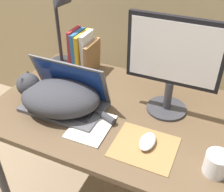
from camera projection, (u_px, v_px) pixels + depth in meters
name	position (u px, v px, depth m)	size (l,w,h in m)	color
desk	(115.00, 122.00, 1.38)	(1.14, 0.75, 0.75)	brown
laptop	(66.00, 98.00, 1.33)	(0.38, 0.23, 0.23)	#4C4C51
cat	(58.00, 97.00, 1.29)	(0.50, 0.34, 0.16)	#333338
external_monitor	(173.00, 62.00, 1.18)	(0.41, 0.19, 0.45)	#333338
mousepad	(144.00, 147.00, 1.13)	(0.25, 0.22, 0.00)	olive
computer_mouse	(147.00, 142.00, 1.13)	(0.06, 0.11, 0.03)	silver
book_row	(83.00, 53.00, 1.57)	(0.14, 0.17, 0.24)	maroon
desk_lamp	(59.00, 16.00, 1.50)	(0.17, 0.17, 0.45)	#28282D
notepad	(91.00, 126.00, 1.23)	(0.17, 0.22, 0.01)	silver
mug	(217.00, 164.00, 1.00)	(0.13, 0.09, 0.09)	white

